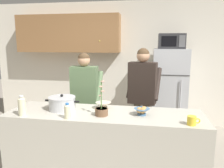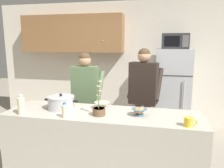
{
  "view_description": "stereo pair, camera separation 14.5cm",
  "coord_description": "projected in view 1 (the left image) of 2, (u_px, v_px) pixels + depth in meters",
  "views": [
    {
      "loc": [
        0.51,
        -2.49,
        1.75
      ],
      "look_at": [
        0.0,
        0.55,
        1.17
      ],
      "focal_mm": 35.35,
      "sensor_mm": 36.0,
      "label": 1
    },
    {
      "loc": [
        0.66,
        -2.46,
        1.75
      ],
      "look_at": [
        0.0,
        0.55,
        1.17
      ],
      "focal_mm": 35.35,
      "sensor_mm": 36.0,
      "label": 2
    }
  ],
  "objects": [
    {
      "name": "cooking_pot",
      "position": [
        62.0,
        103.0,
        2.76
      ],
      "size": [
        0.45,
        0.34,
        0.2
      ],
      "color": "silver",
      "rests_on": "kitchen_island"
    },
    {
      "name": "person_near_pot",
      "position": [
        85.0,
        92.0,
        3.42
      ],
      "size": [
        0.49,
        0.41,
        1.6
      ],
      "color": "black",
      "rests_on": "ground"
    },
    {
      "name": "empty_bowl",
      "position": [
        103.0,
        105.0,
        2.82
      ],
      "size": [
        0.2,
        0.2,
        0.08
      ],
      "color": "beige",
      "rests_on": "kitchen_island"
    },
    {
      "name": "back_wall_unit",
      "position": [
        112.0,
        57.0,
        4.77
      ],
      "size": [
        6.0,
        0.48,
        2.6
      ],
      "color": "silver",
      "rests_on": "ground"
    },
    {
      "name": "bread_bowl",
      "position": [
        142.0,
        111.0,
        2.55
      ],
      "size": [
        0.18,
        0.18,
        0.1
      ],
      "color": "#4C7299",
      "rests_on": "kitchen_island"
    },
    {
      "name": "coffee_mug",
      "position": [
        192.0,
        121.0,
        2.25
      ],
      "size": [
        0.13,
        0.09,
        0.1
      ],
      "color": "yellow",
      "rests_on": "kitchen_island"
    },
    {
      "name": "microwave",
      "position": [
        171.0,
        41.0,
        4.11
      ],
      "size": [
        0.48,
        0.37,
        0.28
      ],
      "color": "#2D2D30",
      "rests_on": "refrigerator"
    },
    {
      "name": "person_by_sink",
      "position": [
        142.0,
        89.0,
        3.43
      ],
      "size": [
        0.56,
        0.49,
        1.67
      ],
      "color": "#726656",
      "rests_on": "ground"
    },
    {
      "name": "potted_orchid",
      "position": [
        102.0,
        110.0,
        2.54
      ],
      "size": [
        0.15,
        0.15,
        0.41
      ],
      "color": "brown",
      "rests_on": "kitchen_island"
    },
    {
      "name": "kitchen_island",
      "position": [
        105.0,
        148.0,
        2.73
      ],
      "size": [
        2.36,
        0.68,
        0.92
      ],
      "primitive_type": "cube",
      "color": "#BCB7A8",
      "rests_on": "ground"
    },
    {
      "name": "refrigerator",
      "position": [
        169.0,
        91.0,
        4.31
      ],
      "size": [
        0.64,
        0.68,
        1.63
      ],
      "color": "#B7BABF",
      "rests_on": "ground"
    },
    {
      "name": "bottle_mid_counter",
      "position": [
        67.0,
        111.0,
        2.43
      ],
      "size": [
        0.07,
        0.07,
        0.18
      ],
      "color": "beige",
      "rests_on": "kitchen_island"
    },
    {
      "name": "bottle_near_edge",
      "position": [
        22.0,
        106.0,
        2.53
      ],
      "size": [
        0.08,
        0.08,
        0.24
      ],
      "color": "beige",
      "rests_on": "kitchen_island"
    }
  ]
}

